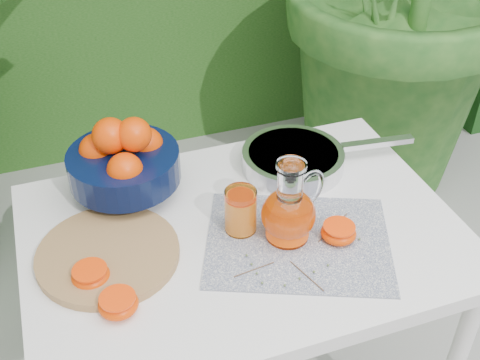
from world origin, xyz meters
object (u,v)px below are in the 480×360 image
object	(u,v)px
white_table	(243,255)
saute_pan	(294,158)
juice_pitcher	(289,212)
cutting_board	(108,254)
fruit_bowl	(123,159)

from	to	relation	value
white_table	saute_pan	bearing A→B (deg)	41.87
white_table	juice_pitcher	bearing A→B (deg)	-32.09
white_table	cutting_board	size ratio (longest dim) A/B	3.20
cutting_board	juice_pitcher	distance (m)	0.41
cutting_board	saute_pan	size ratio (longest dim) A/B	0.65
fruit_bowl	saute_pan	xyz separation A→B (m)	(0.43, -0.04, -0.07)
fruit_bowl	juice_pitcher	bearing A→B (deg)	-42.56
cutting_board	juice_pitcher	world-z (taller)	juice_pitcher
fruit_bowl	saute_pan	world-z (taller)	fruit_bowl
juice_pitcher	fruit_bowl	bearing A→B (deg)	137.44
white_table	juice_pitcher	world-z (taller)	juice_pitcher
cutting_board	saute_pan	distance (m)	0.55
white_table	cutting_board	xyz separation A→B (m)	(-0.31, 0.01, 0.09)
white_table	saute_pan	distance (m)	0.30
fruit_bowl	juice_pitcher	xyz separation A→B (m)	(0.31, -0.29, -0.02)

